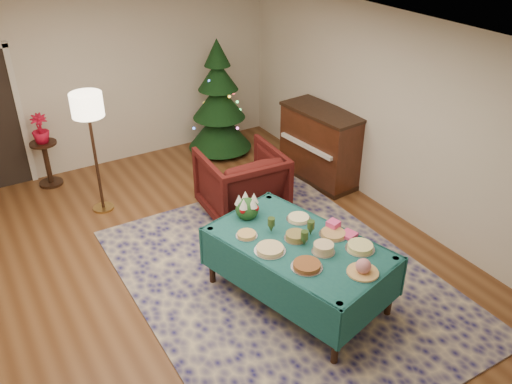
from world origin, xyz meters
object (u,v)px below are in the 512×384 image
floor_lamp (88,112)px  gift_box (333,225)px  side_table (47,164)px  christmas_tree (219,103)px  piano (320,146)px  buffet_table (299,254)px  potted_plant (41,135)px  armchair (242,180)px

floor_lamp → gift_box: bearing=-59.8°
side_table → christmas_tree: christmas_tree is taller
piano → side_table: bearing=151.5°
buffet_table → piano: size_ratio=1.58×
side_table → christmas_tree: 2.84m
buffet_table → floor_lamp: 3.35m
potted_plant → christmas_tree: bearing=-6.2°
buffet_table → christmas_tree: (1.05, 3.81, 0.27)m
gift_box → floor_lamp: size_ratio=0.07×
gift_box → piano: bearing=55.8°
potted_plant → side_table: bearing=-76.0°
armchair → piano: piano is taller
gift_box → armchair: armchair is taller
gift_box → floor_lamp: 3.49m
gift_box → piano: size_ratio=0.09×
side_table → potted_plant: size_ratio=1.60×
armchair → potted_plant: armchair is taller
buffet_table → gift_box: bearing=2.4°
gift_box → piano: 2.57m
buffet_table → armchair: 1.90m
potted_plant → piano: size_ratio=0.32×
armchair → piano: 1.56m
buffet_table → side_table: (-1.72, 4.11, -0.26)m
christmas_tree → floor_lamp: bearing=-160.3°
floor_lamp → armchair: bearing=-34.5°
piano → floor_lamp: bearing=165.1°
armchair → floor_lamp: floor_lamp is taller
buffet_table → potted_plant: bearing=112.8°
buffet_table → side_table: bearing=112.8°
armchair → christmas_tree: christmas_tree is taller
armchair → floor_lamp: bearing=-30.7°
gift_box → potted_plant: 4.64m
buffet_table → floor_lamp: (-1.26, 2.98, 0.85)m
side_table → piano: bearing=-28.5°
buffet_table → potted_plant: (-1.72, 4.11, 0.22)m
floor_lamp → christmas_tree: christmas_tree is taller
floor_lamp → piano: bearing=-14.9°
piano → potted_plant: bearing=151.5°
armchair → piano: bearing=-166.0°
armchair → potted_plant: bearing=-43.3°
buffet_table → armchair: armchair is taller
buffet_table → floor_lamp: bearing=112.9°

